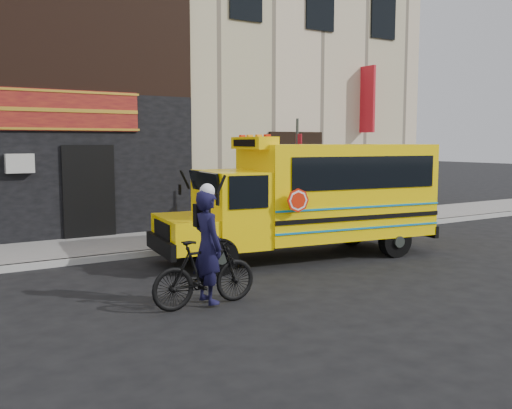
{
  "coord_description": "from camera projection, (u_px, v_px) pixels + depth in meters",
  "views": [
    {
      "loc": [
        -7.7,
        -10.52,
        2.8
      ],
      "look_at": [
        0.1,
        1.85,
        1.2
      ],
      "focal_mm": 40.0,
      "sensor_mm": 36.0,
      "label": 1
    }
  ],
  "objects": [
    {
      "name": "sidewalk",
      "position": [
        212.0,
        236.0,
        16.67
      ],
      "size": [
        40.0,
        3.0,
        0.15
      ],
      "primitive_type": "cube",
      "color": "slate",
      "rests_on": "ground"
    },
    {
      "name": "ground",
      "position": [
        295.0,
        263.0,
        13.23
      ],
      "size": [
        120.0,
        120.0,
        0.0
      ],
      "primitive_type": "plane",
      "color": "black",
      "rests_on": "ground"
    },
    {
      "name": "curb",
      "position": [
        238.0,
        243.0,
        15.41
      ],
      "size": [
        40.0,
        0.2,
        0.15
      ],
      "primitive_type": "cube",
      "color": "#9F9F9A",
      "rests_on": "ground"
    },
    {
      "name": "building",
      "position": [
        130.0,
        53.0,
        21.33
      ],
      "size": [
        20.0,
        10.7,
        12.0
      ],
      "color": "#C9B597",
      "rests_on": "sidewalk"
    },
    {
      "name": "school_bus",
      "position": [
        313.0,
        195.0,
        13.92
      ],
      "size": [
        7.12,
        3.03,
        2.92
      ],
      "color": "black",
      "rests_on": "ground"
    },
    {
      "name": "sign_pole",
      "position": [
        297.0,
        174.0,
        16.33
      ],
      "size": [
        0.08,
        0.3,
        3.47
      ],
      "color": "#373E38",
      "rests_on": "ground"
    },
    {
      "name": "cyclist",
      "position": [
        208.0,
        249.0,
        9.75
      ],
      "size": [
        0.49,
        0.72,
        1.95
      ],
      "primitive_type": "imported",
      "rotation": [
        0.0,
        0.0,
        1.6
      ],
      "color": "black",
      "rests_on": "ground"
    },
    {
      "name": "bicycle",
      "position": [
        205.0,
        273.0,
        9.71
      ],
      "size": [
        1.94,
        0.56,
        1.17
      ],
      "primitive_type": "imported",
      "rotation": [
        0.0,
        0.0,
        1.57
      ],
      "color": "black",
      "rests_on": "ground"
    }
  ]
}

